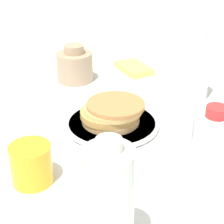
{
  "coord_description": "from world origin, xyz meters",
  "views": [
    {
      "loc": [
        -0.72,
        0.43,
        0.47
      ],
      "look_at": [
        -0.02,
        -0.02,
        0.04
      ],
      "focal_mm": 60.0,
      "sensor_mm": 36.0,
      "label": 1
    }
  ],
  "objects_px": {
    "water_bottle_near": "(196,67)",
    "water_bottle_mid": "(210,161)",
    "cream_jug": "(75,66)",
    "water_bottle_far": "(109,203)",
    "plate": "(112,123)",
    "juice_glass": "(31,164)",
    "pancake_stack": "(112,112)"
  },
  "relations": [
    {
      "from": "water_bottle_near",
      "to": "water_bottle_mid",
      "type": "xyz_separation_m",
      "value": [
        -0.34,
        0.3,
        -0.0
      ]
    },
    {
      "from": "cream_jug",
      "to": "water_bottle_near",
      "type": "distance_m",
      "value": 0.38
    },
    {
      "from": "cream_jug",
      "to": "water_bottle_far",
      "type": "xyz_separation_m",
      "value": [
        -0.65,
        0.28,
        0.05
      ]
    },
    {
      "from": "water_bottle_near",
      "to": "water_bottle_mid",
      "type": "bearing_deg",
      "value": 139.06
    },
    {
      "from": "plate",
      "to": "juice_glass",
      "type": "relative_size",
      "value": 2.9
    },
    {
      "from": "plate",
      "to": "cream_jug",
      "type": "relative_size",
      "value": 2.03
    },
    {
      "from": "pancake_stack",
      "to": "cream_jug",
      "type": "bearing_deg",
      "value": -11.14
    },
    {
      "from": "cream_jug",
      "to": "water_bottle_far",
      "type": "distance_m",
      "value": 0.71
    },
    {
      "from": "cream_jug",
      "to": "pancake_stack",
      "type": "bearing_deg",
      "value": 168.86
    },
    {
      "from": "water_bottle_far",
      "to": "pancake_stack",
      "type": "bearing_deg",
      "value": -33.25
    },
    {
      "from": "cream_jug",
      "to": "water_bottle_near",
      "type": "xyz_separation_m",
      "value": [
        -0.3,
        -0.23,
        0.05
      ]
    },
    {
      "from": "plate",
      "to": "pancake_stack",
      "type": "xyz_separation_m",
      "value": [
        0.0,
        0.0,
        0.03
      ]
    },
    {
      "from": "cream_jug",
      "to": "water_bottle_far",
      "type": "height_order",
      "value": "water_bottle_far"
    },
    {
      "from": "water_bottle_mid",
      "to": "water_bottle_far",
      "type": "height_order",
      "value": "water_bottle_far"
    },
    {
      "from": "plate",
      "to": "water_bottle_mid",
      "type": "distance_m",
      "value": 0.34
    },
    {
      "from": "plate",
      "to": "water_bottle_far",
      "type": "xyz_separation_m",
      "value": [
        -0.33,
        0.22,
        0.09
      ]
    },
    {
      "from": "plate",
      "to": "water_bottle_far",
      "type": "bearing_deg",
      "value": 146.61
    },
    {
      "from": "pancake_stack",
      "to": "water_bottle_mid",
      "type": "relative_size",
      "value": 0.8
    },
    {
      "from": "water_bottle_near",
      "to": "water_bottle_mid",
      "type": "distance_m",
      "value": 0.46
    },
    {
      "from": "plate",
      "to": "juice_glass",
      "type": "distance_m",
      "value": 0.28
    },
    {
      "from": "water_bottle_near",
      "to": "water_bottle_far",
      "type": "relative_size",
      "value": 0.99
    },
    {
      "from": "plate",
      "to": "pancake_stack",
      "type": "bearing_deg",
      "value": 11.58
    },
    {
      "from": "water_bottle_near",
      "to": "water_bottle_far",
      "type": "distance_m",
      "value": 0.61
    },
    {
      "from": "juice_glass",
      "to": "cream_jug",
      "type": "relative_size",
      "value": 0.7
    },
    {
      "from": "plate",
      "to": "water_bottle_far",
      "type": "distance_m",
      "value": 0.41
    },
    {
      "from": "pancake_stack",
      "to": "water_bottle_near",
      "type": "bearing_deg",
      "value": -88.07
    },
    {
      "from": "water_bottle_mid",
      "to": "water_bottle_far",
      "type": "xyz_separation_m",
      "value": [
        -0.0,
        0.21,
        0.0
      ]
    },
    {
      "from": "water_bottle_near",
      "to": "juice_glass",
      "type": "bearing_deg",
      "value": 101.7
    },
    {
      "from": "cream_jug",
      "to": "water_bottle_near",
      "type": "relative_size",
      "value": 0.57
    },
    {
      "from": "plate",
      "to": "water_bottle_near",
      "type": "relative_size",
      "value": 1.16
    },
    {
      "from": "plate",
      "to": "water_bottle_far",
      "type": "height_order",
      "value": "water_bottle_far"
    },
    {
      "from": "pancake_stack",
      "to": "water_bottle_near",
      "type": "relative_size",
      "value": 0.77
    }
  ]
}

